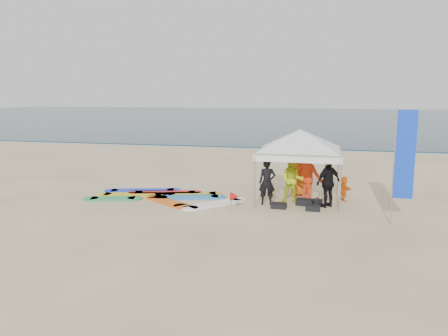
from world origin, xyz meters
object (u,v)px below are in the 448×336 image
at_px(person_orange_a, 309,174).
at_px(person_seated, 344,188).
at_px(person_yellow, 292,180).
at_px(surfboard_spread, 164,196).
at_px(feather_flag, 404,156).
at_px(marker_pennant, 235,197).
at_px(canopy_tent, 300,130).
at_px(person_orange_b, 300,173).
at_px(person_black_a, 267,182).
at_px(person_black_b, 328,182).

relative_size(person_orange_a, person_seated, 2.19).
relative_size(person_yellow, surfboard_spread, 0.29).
height_order(person_seated, feather_flag, feather_flag).
xyz_separation_m(person_yellow, marker_pennant, (-1.73, -1.58, -0.31)).
relative_size(feather_flag, marker_pennant, 5.40).
distance_m(person_orange_a, canopy_tent, 1.64).
relative_size(person_orange_b, canopy_tent, 0.44).
bearing_deg(person_yellow, person_black_a, -154.16).
bearing_deg(surfboard_spread, feather_flag, -11.88).
bearing_deg(surfboard_spread, person_yellow, 2.77).
bearing_deg(feather_flag, person_black_b, 142.22).
xyz_separation_m(person_black_a, person_orange_b, (1.02, 1.64, 0.08)).
bearing_deg(person_orange_b, person_yellow, 79.03).
distance_m(person_seated, surfboard_spread, 6.56).
height_order(person_black_b, marker_pennant, person_black_b).
xyz_separation_m(person_black_a, surfboard_spread, (-3.86, 0.23, -0.75)).
bearing_deg(person_yellow, surfboard_spread, 179.67).
bearing_deg(canopy_tent, person_orange_a, 34.09).
distance_m(person_orange_b, person_seated, 1.71).
relative_size(person_orange_a, person_black_b, 1.13).
bearing_deg(marker_pennant, canopy_tent, 44.20).
distance_m(canopy_tent, marker_pennant, 3.41).
bearing_deg(person_black_b, surfboard_spread, -45.04).
relative_size(person_orange_a, canopy_tent, 0.50).
bearing_deg(person_orange_b, surfboard_spread, 14.73).
distance_m(marker_pennant, surfboard_spread, 3.28).
xyz_separation_m(person_seated, canopy_tent, (-1.58, -0.45, 2.12)).
relative_size(person_yellow, feather_flag, 0.47).
distance_m(person_yellow, person_orange_b, 1.20).
relative_size(person_orange_b, feather_flag, 0.50).
height_order(person_seated, canopy_tent, canopy_tent).
distance_m(person_black_a, person_orange_a, 1.70).
bearing_deg(canopy_tent, person_orange_b, 90.75).
relative_size(person_black_a, feather_flag, 0.46).
xyz_separation_m(person_orange_a, surfboard_spread, (-5.23, -0.76, -0.93)).
relative_size(person_orange_b, surfboard_spread, 0.32).
bearing_deg(feather_flag, surfboard_spread, 168.12).
height_order(person_orange_b, marker_pennant, person_orange_b).
distance_m(canopy_tent, surfboard_spread, 5.53).
bearing_deg(person_black_b, marker_pennant, -20.87).
xyz_separation_m(person_black_b, person_seated, (0.57, 1.06, -0.41)).
height_order(person_yellow, person_black_b, person_black_b).
distance_m(person_orange_b, canopy_tent, 1.91).
xyz_separation_m(marker_pennant, surfboard_spread, (-2.95, 1.35, -0.46)).
bearing_deg(person_seated, person_yellow, 92.04).
height_order(person_black_b, person_seated, person_black_b).
xyz_separation_m(person_black_a, person_yellow, (0.82, 0.46, 0.02)).
distance_m(person_yellow, feather_flag, 3.99).
bearing_deg(marker_pennant, surfboard_spread, 155.34).
height_order(person_black_b, person_orange_b, person_orange_b).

